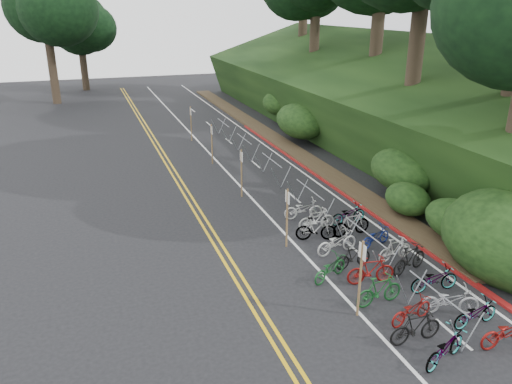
# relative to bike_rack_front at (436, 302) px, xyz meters

# --- Properties ---
(ground) EXTENTS (120.00, 120.00, 0.00)m
(ground) POSITION_rel_bike_rack_front_xyz_m (-2.74, 1.50, -0.88)
(ground) COLOR black
(ground) RESTS_ON ground
(road_markings) EXTENTS (7.47, 80.00, 0.01)m
(road_markings) POSITION_rel_bike_rack_front_xyz_m (-2.11, 11.60, -0.88)
(road_markings) COLOR gold
(road_markings) RESTS_ON ground
(red_curb) EXTENTS (0.25, 28.00, 0.10)m
(red_curb) POSITION_rel_bike_rack_front_xyz_m (2.96, 13.50, -0.83)
(red_curb) COLOR maroon
(red_curb) RESTS_ON ground
(embankment) EXTENTS (14.30, 48.14, 9.11)m
(embankment) POSITION_rel_bike_rack_front_xyz_m (10.22, 20.54, 1.68)
(embankment) COLOR black
(embankment) RESTS_ON ground
(bike_rack_front) EXTENTS (1.17, 2.72, 1.24)m
(bike_rack_front) POSITION_rel_bike_rack_front_xyz_m (0.00, 0.00, 0.00)
(bike_rack_front) COLOR gray
(bike_rack_front) RESTS_ON ground
(bike_racks_rest) EXTENTS (1.14, 23.00, 1.17)m
(bike_racks_rest) POSITION_rel_bike_rack_front_xyz_m (0.26, 14.50, -0.03)
(bike_racks_rest) COLOR gray
(bike_racks_rest) RESTS_ON ground
(signpost_near) EXTENTS (0.08, 0.40, 2.60)m
(signpost_near) POSITION_rel_bike_rack_front_xyz_m (-1.86, 1.31, 0.60)
(signpost_near) COLOR brown
(signpost_near) RESTS_ON ground
(signposts_rest) EXTENTS (0.08, 18.40, 2.50)m
(signposts_rest) POSITION_rel_bike_rack_front_xyz_m (-2.14, 15.50, 0.55)
(signposts_rest) COLOR brown
(signposts_rest) RESTS_ON ground
(bike_front) EXTENTS (1.27, 1.80, 0.90)m
(bike_front) POSITION_rel_bike_rack_front_xyz_m (-1.68, 3.59, -0.43)
(bike_front) COLOR #144C1E
(bike_front) RESTS_ON ground
(bike_valet) EXTENTS (3.20, 12.20, 1.08)m
(bike_valet) POSITION_rel_bike_rack_front_xyz_m (0.28, 3.23, -0.40)
(bike_valet) COLOR slate
(bike_valet) RESTS_ON ground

